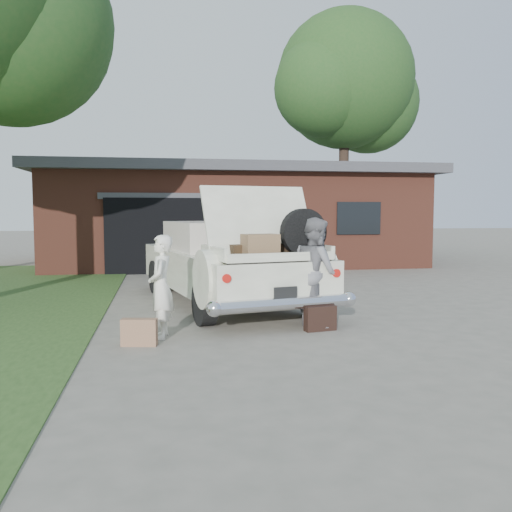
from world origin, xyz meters
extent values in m
plane|color=gray|center=(0.00, 0.00, 0.00)|extent=(90.00, 90.00, 0.00)
cube|color=brown|center=(1.00, 11.50, 1.50)|extent=(12.00, 7.00, 3.00)
cube|color=#4C4C51|center=(1.00, 11.50, 3.15)|extent=(12.80, 7.80, 0.30)
cube|color=black|center=(-1.50, 8.05, 1.10)|extent=(3.20, 0.30, 2.20)
cube|color=#4C4C51|center=(-1.50, 7.98, 2.25)|extent=(3.50, 0.12, 0.18)
cube|color=black|center=(4.50, 7.98, 1.60)|extent=(1.40, 0.08, 1.00)
sphere|color=#304E20|center=(-4.31, 3.48, 5.43)|extent=(3.93, 3.93, 3.93)
cylinder|color=#38281E|center=(6.64, 15.62, 3.05)|extent=(0.44, 0.44, 6.10)
sphere|color=#304E20|center=(6.64, 15.62, 7.63)|extent=(6.06, 6.06, 6.06)
sphere|color=#304E20|center=(8.00, 16.23, 6.76)|extent=(4.54, 4.54, 4.54)
sphere|color=#304E20|center=(5.43, 14.87, 7.08)|extent=(4.24, 4.24, 4.24)
cube|color=white|center=(-0.27, 2.61, 0.69)|extent=(3.18, 5.81, 0.71)
cube|color=beige|center=(-0.34, 2.94, 1.32)|extent=(2.23, 2.52, 0.57)
cube|color=black|center=(-0.55, 3.96, 1.30)|extent=(1.68, 0.44, 0.48)
cube|color=black|center=(-0.12, 1.92, 1.30)|extent=(1.68, 0.44, 0.48)
cylinder|color=black|center=(-0.83, 0.59, 0.36)|extent=(0.39, 0.76, 0.73)
cylinder|color=black|center=(1.06, 0.99, 0.36)|extent=(0.39, 0.76, 0.73)
cylinder|color=black|center=(-1.60, 4.24, 0.36)|extent=(0.39, 0.76, 0.73)
cylinder|color=black|center=(0.29, 4.64, 0.36)|extent=(0.39, 0.76, 0.73)
cylinder|color=silver|center=(0.31, -0.13, 0.44)|extent=(2.24, 0.66, 0.20)
cylinder|color=#A5140F|center=(-0.59, -0.24, 0.86)|extent=(0.15, 0.13, 0.13)
cylinder|color=#A5140F|center=(1.18, 0.13, 0.86)|extent=(0.15, 0.13, 0.13)
cube|color=black|center=(0.31, -0.15, 0.60)|extent=(0.37, 0.10, 0.19)
cube|color=black|center=(0.16, 0.57, 1.07)|extent=(1.92, 1.53, 0.04)
cube|color=white|center=(-0.70, 0.39, 1.18)|extent=(0.31, 1.20, 0.20)
cube|color=white|center=(1.02, 0.75, 1.18)|extent=(0.31, 1.20, 0.20)
cube|color=white|center=(0.29, -0.02, 1.13)|extent=(1.73, 0.43, 0.13)
cube|color=white|center=(0.09, 0.90, 1.66)|extent=(1.93, 0.95, 1.16)
cube|color=#3D2C1A|center=(-0.12, 0.63, 1.19)|extent=(0.70, 0.53, 0.20)
cube|color=#8E6A48|center=(0.03, 0.36, 1.27)|extent=(0.60, 0.46, 0.37)
cube|color=black|center=(0.25, 0.85, 1.19)|extent=(0.73, 0.55, 0.20)
cylinder|color=black|center=(0.79, 0.65, 1.47)|extent=(0.79, 0.33, 0.77)
imported|color=white|center=(-1.51, -0.13, 0.74)|extent=(0.40, 0.57, 1.48)
imported|color=gray|center=(0.90, 0.26, 0.86)|extent=(0.74, 0.91, 1.72)
cube|color=#9E6F50|center=(-1.81, -0.55, 0.18)|extent=(0.50, 0.24, 0.37)
cube|color=black|center=(0.87, -0.08, 0.19)|extent=(0.51, 0.25, 0.38)
camera|label=1|loc=(-1.49, -7.92, 1.82)|focal=38.00mm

